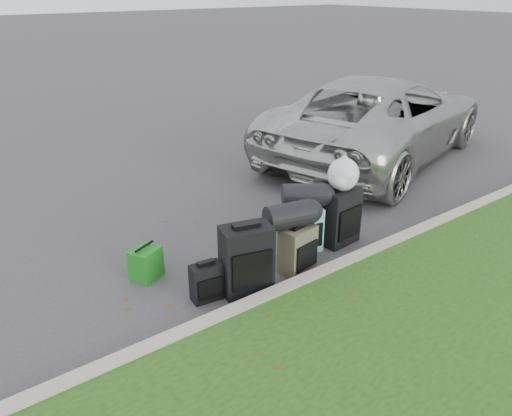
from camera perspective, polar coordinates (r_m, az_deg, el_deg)
ground at (r=6.76m, az=1.70°, el=-4.61°), size 120.00×120.00×0.00m
curb at (r=6.08m, az=7.61°, el=-7.61°), size 120.00×0.18×0.15m
suv at (r=10.39m, az=13.87°, el=10.01°), size 6.43×4.29×1.64m
suitcase_small_black at (r=5.65m, az=-5.68°, el=-8.43°), size 0.37×0.24×0.44m
suitcase_large_black_left at (r=5.67m, az=-1.09°, el=-5.91°), size 0.64×0.48×0.82m
suitcase_olive at (r=6.12m, az=4.78°, el=-4.75°), size 0.47×0.33×0.60m
suitcase_teal at (r=6.60m, az=5.67°, el=-2.52°), size 0.46×0.33×0.60m
suitcase_large_black_right at (r=6.83m, az=9.61°, el=-0.94°), size 0.54×0.35×0.78m
tote_green at (r=6.17m, az=-12.46°, el=-6.20°), size 0.43×0.39×0.39m
tote_navy at (r=6.47m, az=-1.48°, el=-4.64°), size 0.30×0.28×0.26m
duffel_left at (r=5.91m, az=3.85°, el=-0.86°), size 0.63×0.43×0.31m
duffel_right at (r=6.50m, az=5.44°, el=1.48°), size 0.63×0.56×0.31m
trash_bag at (r=6.60m, az=9.95°, el=3.80°), size 0.42×0.42×0.42m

